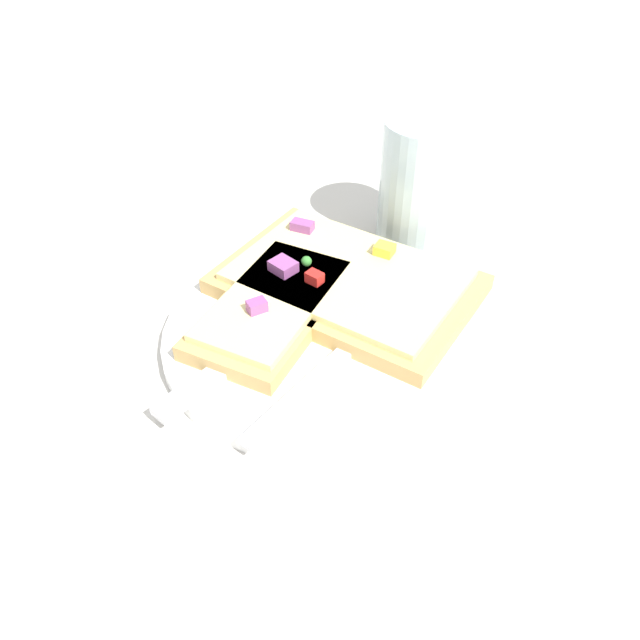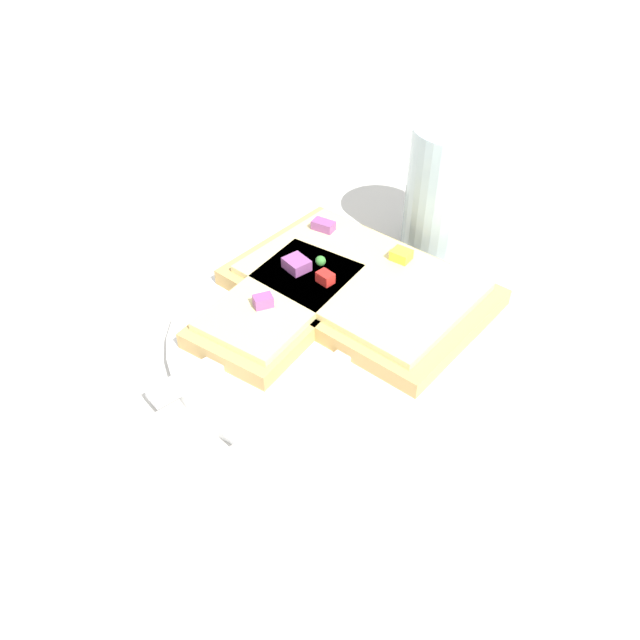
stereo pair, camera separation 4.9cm
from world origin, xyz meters
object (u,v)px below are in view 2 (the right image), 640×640
Objects in this scene: plate at (320,335)px; fork at (351,351)px; pizza_slice_main at (359,284)px; napkin at (81,545)px; pizza_slice_corner at (283,303)px; knife at (247,347)px; drinking_glass at (450,191)px.

plate is 1.36× the size of fork.
pizza_slice_main reaches higher than napkin.
pizza_slice_corner is at bearing 93.30° from fork.
knife is (0.01, -0.08, 0.00)m from fork.
knife is 0.88× the size of pizza_slice_corner.
knife is at bearing -60.53° from plate.
fork is 0.19m from drinking_glass.
drinking_glass reaches higher than napkin.
pizza_slice_main is at bearing -2.61° from knife.
fork is at bearing -23.29° from drinking_glass.
fork is 0.07m from pizza_slice_main.
knife is at bearing -101.72° from pizza_slice_main.
pizza_slice_corner reaches higher than knife.
fork is 1.13× the size of knife.
knife reaches higher than plate.
pizza_slice_corner is at bearing -118.68° from pizza_slice_main.
fork is 0.08m from knife.
knife is 1.38× the size of napkin.
drinking_glass is 0.41m from napkin.
plate reaches higher than napkin.
plate is 1.35× the size of pizza_slice_corner.
fork is (0.02, 0.03, 0.01)m from plate.
drinking_glass is at bearing 147.59° from napkin.
pizza_slice_corner is 0.19m from drinking_glass.
pizza_slice_corner is at bearing 19.99° from knife.
pizza_slice_main reaches higher than plate.
plate is at bearing -34.17° from drinking_glass.
knife is at bearing -40.69° from drinking_glass.
plate is 1.54× the size of knife.
drinking_glass is at bearing 15.13° from fork.
pizza_slice_main is 2.20× the size of napkin.
knife is (0.03, -0.05, 0.01)m from plate.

